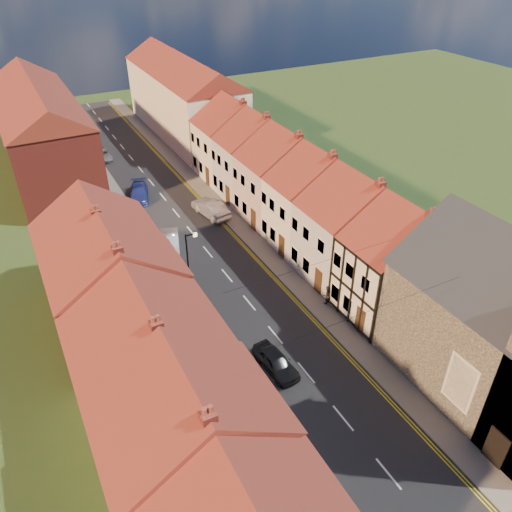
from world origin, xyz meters
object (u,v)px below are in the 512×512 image
at_px(car_mid, 170,243).
at_px(lamppost, 189,265).
at_px(car_far, 139,193).
at_px(car_distant, 102,155).
at_px(pedestrian_left, 266,397).
at_px(car_mid_b, 211,208).
at_px(car_near, 276,362).
at_px(pedestrian_right, 327,295).

bearing_deg(car_mid, lamppost, -79.29).
bearing_deg(car_far, lamppost, -78.44).
distance_m(car_distant, pedestrian_left, 42.44).
bearing_deg(car_mid_b, car_distant, -82.61).
distance_m(car_near, car_far, 27.59).
height_order(car_near, pedestrian_left, pedestrian_left).
bearing_deg(car_mid, car_near, -67.62).
bearing_deg(car_mid, pedestrian_right, -39.70).
relative_size(lamppost, car_mid_b, 1.26).
relative_size(car_distant, pedestrian_left, 2.08).
xyz_separation_m(car_far, pedestrian_left, (-1.45, -30.11, 0.41)).
distance_m(car_far, pedestrian_left, 30.14).
height_order(car_distant, pedestrian_left, pedestrian_left).
distance_m(car_mid, car_mid_b, 7.13).
xyz_separation_m(car_near, pedestrian_right, (6.67, 3.99, 0.23)).
bearing_deg(car_mid_b, lamppost, 50.33).
xyz_separation_m(lamppost, car_mid, (1.01, 7.76, -2.80)).
height_order(car_near, car_distant, car_near).
distance_m(pedestrian_left, car_mid_b, 24.24).
distance_m(car_far, car_distant, 12.37).
xyz_separation_m(pedestrian_left, car_mid_b, (6.62, 23.32, -0.30)).
height_order(pedestrian_left, pedestrian_right, pedestrian_left).
xyz_separation_m(car_near, car_far, (-0.68, 27.59, 0.02)).
distance_m(lamppost, car_mid_b, 14.03).
relative_size(car_near, car_far, 0.83).
distance_m(lamppost, car_distant, 31.27).
bearing_deg(pedestrian_left, car_mid, 77.00).
distance_m(pedestrian_right, car_mid_b, 16.95).
bearing_deg(car_far, car_distant, 110.71).
relative_size(lamppost, car_distant, 1.50).
relative_size(car_mid, car_mid_b, 0.94).
bearing_deg(pedestrian_right, lamppost, -22.92).
relative_size(car_near, pedestrian_left, 2.01).
height_order(lamppost, pedestrian_left, lamppost).
xyz_separation_m(car_mid, pedestrian_right, (7.90, -12.56, 0.15)).
bearing_deg(car_mid_b, pedestrian_right, 87.01).
height_order(car_mid, car_mid_b, car_mid_b).
bearing_deg(car_near, pedestrian_right, 25.79).
xyz_separation_m(lamppost, car_near, (2.24, -8.80, -2.88)).
distance_m(lamppost, car_near, 9.52).
distance_m(car_far, pedestrian_right, 24.71).
xyz_separation_m(car_mid, car_distant, (-0.40, 23.36, -0.18)).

